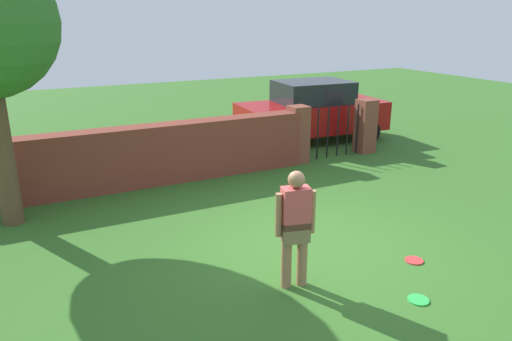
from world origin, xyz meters
TOP-DOWN VIEW (x-y plane):
  - ground_plane at (0.00, 0.00)m, footprint 40.00×40.00m
  - brick_wall at (-1.50, 4.04)m, footprint 7.18×0.50m
  - person at (-0.81, -0.84)m, footprint 0.53×0.29m
  - fence_gate at (3.22, 4.04)m, footprint 2.50×0.44m
  - car at (3.64, 5.66)m, footprint 4.30×2.12m
  - frisbee_green at (0.43, -1.87)m, footprint 0.27×0.27m
  - frisbee_red at (1.13, -1.06)m, footprint 0.27×0.27m

SIDE VIEW (x-z plane):
  - ground_plane at x=0.00m, z-range 0.00..0.00m
  - frisbee_green at x=0.43m, z-range 0.00..0.02m
  - frisbee_red at x=1.13m, z-range 0.00..0.02m
  - brick_wall at x=-1.50m, z-range 0.00..1.28m
  - fence_gate at x=3.22m, z-range 0.00..1.40m
  - car at x=3.64m, z-range 0.00..1.72m
  - person at x=-0.81m, z-range 0.09..1.71m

